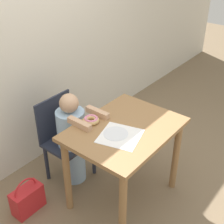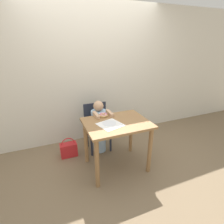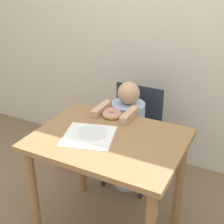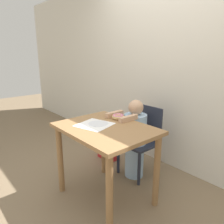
{
  "view_description": "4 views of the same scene",
  "coord_description": "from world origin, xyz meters",
  "views": [
    {
      "loc": [
        -1.68,
        -1.22,
        2.18
      ],
      "look_at": [
        -0.03,
        0.11,
        0.89
      ],
      "focal_mm": 50.0,
      "sensor_mm": 36.0,
      "label": 1
    },
    {
      "loc": [
        -0.91,
        -2.06,
        1.83
      ],
      "look_at": [
        -0.03,
        0.11,
        0.89
      ],
      "focal_mm": 28.0,
      "sensor_mm": 36.0,
      "label": 2
    },
    {
      "loc": [
        0.77,
        -1.46,
        1.74
      ],
      "look_at": [
        -0.03,
        0.11,
        0.89
      ],
      "focal_mm": 50.0,
      "sensor_mm": 36.0,
      "label": 3
    },
    {
      "loc": [
        1.51,
        -1.22,
        1.45
      ],
      "look_at": [
        -0.03,
        0.11,
        0.89
      ],
      "focal_mm": 35.0,
      "sensor_mm": 36.0,
      "label": 4
    }
  ],
  "objects": [
    {
      "name": "plate",
      "position": [
        -0.12,
        -0.0,
        0.77
      ],
      "size": [
        0.19,
        0.19,
        0.01
      ],
      "color": "silver",
      "rests_on": "dining_table"
    },
    {
      "name": "chair",
      "position": [
        -0.1,
        0.63,
        0.44
      ],
      "size": [
        0.41,
        0.36,
        0.83
      ],
      "color": "#232838",
      "rests_on": "ground_plane"
    },
    {
      "name": "wall_back",
      "position": [
        0.0,
        1.08,
        1.25
      ],
      "size": [
        8.0,
        0.05,
        2.5
      ],
      "color": "silver",
      "rests_on": "ground_plane"
    },
    {
      "name": "napkin",
      "position": [
        -0.12,
        -0.04,
        0.77
      ],
      "size": [
        0.38,
        0.38,
        0.0
      ],
      "color": "white",
      "rests_on": "dining_table"
    },
    {
      "name": "handbag",
      "position": [
        -0.65,
        0.55,
        0.13
      ],
      "size": [
        0.28,
        0.14,
        0.35
      ],
      "color": "red",
      "rests_on": "ground_plane"
    },
    {
      "name": "child_figure",
      "position": [
        -0.1,
        0.51,
        0.47
      ],
      "size": [
        0.27,
        0.47,
        0.94
      ],
      "color": "#99BCE0",
      "rests_on": "ground_plane"
    },
    {
      "name": "dining_table",
      "position": [
        0.0,
        0.0,
        0.63
      ],
      "size": [
        0.92,
        0.7,
        0.77
      ],
      "color": "olive",
      "rests_on": "ground_plane"
    },
    {
      "name": "donut",
      "position": [
        -0.11,
        0.26,
        0.79
      ],
      "size": [
        0.13,
        0.13,
        0.05
      ],
      "color": "#DBB270",
      "rests_on": "dining_table"
    }
  ]
}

